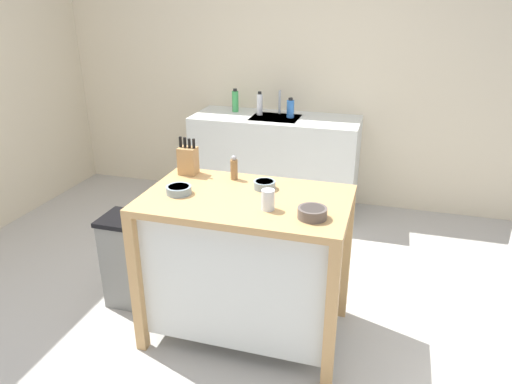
% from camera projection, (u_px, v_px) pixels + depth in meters
% --- Properties ---
extents(ground_plane, '(5.82, 5.82, 0.00)m').
position_uv_depth(ground_plane, '(220.00, 323.00, 3.04)').
color(ground_plane, '#ADA8A0').
rests_on(ground_plane, ground).
extents(wall_back, '(4.82, 0.10, 2.60)m').
position_uv_depth(wall_back, '(297.00, 68.00, 4.51)').
color(wall_back, beige).
rests_on(wall_back, ground).
extents(kitchen_island, '(1.15, 0.71, 0.91)m').
position_uv_depth(kitchen_island, '(246.00, 259.00, 2.78)').
color(kitchen_island, tan).
rests_on(kitchen_island, ground).
extents(knife_block, '(0.11, 0.09, 0.24)m').
position_uv_depth(knife_block, '(188.00, 160.00, 2.94)').
color(knife_block, '#AD7F4C').
rests_on(knife_block, kitchen_island).
extents(bowl_ceramic_small, '(0.15, 0.15, 0.06)m').
position_uv_depth(bowl_ceramic_small, '(312.00, 213.00, 2.37)').
color(bowl_ceramic_small, '#564C47').
rests_on(bowl_ceramic_small, kitchen_island).
extents(bowl_stoneware_deep, '(0.14, 0.14, 0.04)m').
position_uv_depth(bowl_stoneware_deep, '(179.00, 190.00, 2.66)').
color(bowl_stoneware_deep, gray).
rests_on(bowl_stoneware_deep, kitchen_island).
extents(bowl_ceramic_wide, '(0.13, 0.13, 0.05)m').
position_uv_depth(bowl_ceramic_wide, '(265.00, 185.00, 2.73)').
color(bowl_ceramic_wide, gray).
rests_on(bowl_ceramic_wide, kitchen_island).
extents(drinking_cup, '(0.07, 0.07, 0.11)m').
position_uv_depth(drinking_cup, '(268.00, 200.00, 2.46)').
color(drinking_cup, silver).
rests_on(drinking_cup, kitchen_island).
extents(pepper_grinder, '(0.04, 0.04, 0.15)m').
position_uv_depth(pepper_grinder, '(234.00, 168.00, 2.86)').
color(pepper_grinder, olive).
rests_on(pepper_grinder, kitchen_island).
extents(trash_bin, '(0.36, 0.28, 0.63)m').
position_uv_depth(trash_bin, '(133.00, 260.00, 3.14)').
color(trash_bin, slate).
rests_on(trash_bin, ground).
extents(sink_counter, '(1.55, 0.60, 0.90)m').
position_uv_depth(sink_counter, '(275.00, 163.00, 4.56)').
color(sink_counter, silver).
rests_on(sink_counter, ground).
extents(sink_faucet, '(0.02, 0.02, 0.22)m').
position_uv_depth(sink_faucet, '(280.00, 102.00, 4.46)').
color(sink_faucet, '#B7BCC1').
rests_on(sink_faucet, sink_counter).
extents(bottle_dish_soap, '(0.06, 0.06, 0.22)m').
position_uv_depth(bottle_dish_soap, '(235.00, 101.00, 4.54)').
color(bottle_dish_soap, green).
rests_on(bottle_dish_soap, sink_counter).
extents(bottle_hand_soap, '(0.06, 0.06, 0.22)m').
position_uv_depth(bottle_hand_soap, '(260.00, 104.00, 4.42)').
color(bottle_hand_soap, white).
rests_on(bottle_hand_soap, sink_counter).
extents(bottle_spray_cleaner, '(0.07, 0.07, 0.18)m').
position_uv_depth(bottle_spray_cleaner, '(290.00, 108.00, 4.33)').
color(bottle_spray_cleaner, blue).
rests_on(bottle_spray_cleaner, sink_counter).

